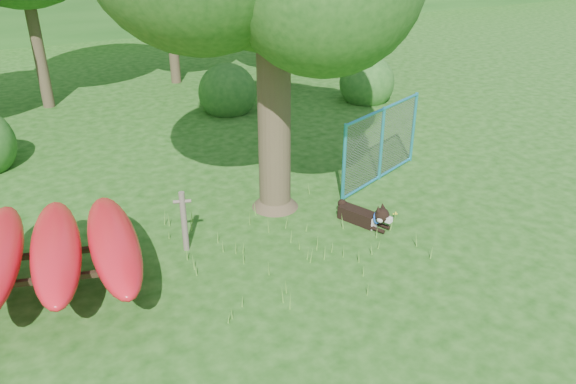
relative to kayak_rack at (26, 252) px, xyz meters
name	(u,v)px	position (x,y,z in m)	size (l,w,h in m)	color
ground	(309,274)	(4.25, -1.38, -0.86)	(80.00, 80.00, 0.00)	#15440D
wooden_post	(184,220)	(2.60, 0.33, -0.24)	(0.32, 0.16, 1.18)	brown
kayak_rack	(26,252)	(0.00, 0.00, 0.00)	(3.67, 3.94, 1.13)	black
husky_dog	(366,216)	(6.08, -0.38, -0.66)	(0.69, 1.22, 0.57)	black
fence_section	(381,144)	(7.56, 1.29, 0.01)	(2.79, 1.23, 2.92)	teal
wildflower_clump	(395,214)	(6.68, -0.53, -0.71)	(0.09, 0.08, 0.20)	#54902F
shrub_right	(366,100)	(10.75, 6.62, -0.86)	(1.80, 1.80, 1.80)	#1F541B
shrub_mid	(228,111)	(6.25, 7.62, -0.86)	(1.80, 1.80, 1.80)	#1F541B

